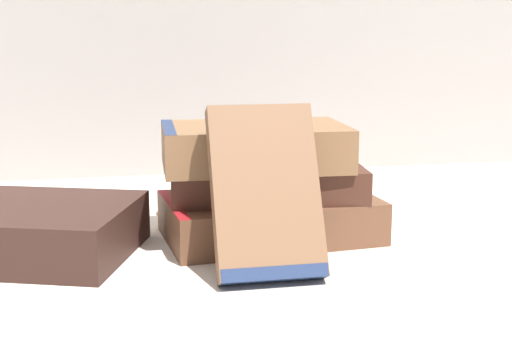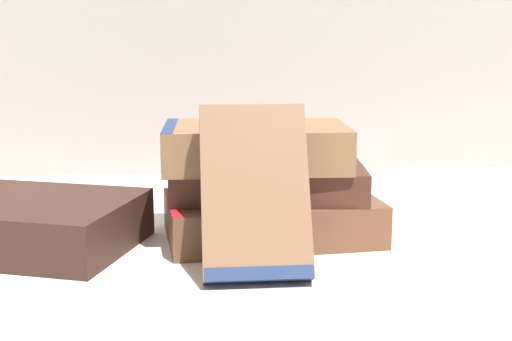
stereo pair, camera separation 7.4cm
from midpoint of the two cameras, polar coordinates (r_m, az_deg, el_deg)
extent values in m
plane|color=beige|center=(0.76, 0.43, -5.98)|extent=(3.00, 3.00, 0.00)
cube|color=brown|center=(0.78, 3.99, -3.83)|extent=(0.24, 0.16, 0.05)
cube|color=maroon|center=(0.76, -3.82, -4.23)|extent=(0.02, 0.14, 0.05)
cube|color=#422319|center=(0.78, 3.74, -0.83)|extent=(0.22, 0.14, 0.03)
cube|color=maroon|center=(0.78, -3.40, -0.84)|extent=(0.02, 0.12, 0.04)
cube|color=brown|center=(0.76, 2.79, 1.93)|extent=(0.20, 0.13, 0.05)
cube|color=navy|center=(0.75, -4.08, 1.86)|extent=(0.02, 0.12, 0.05)
cube|color=#331E19|center=(0.77, -15.68, -4.09)|extent=(0.27, 0.23, 0.05)
cube|color=brown|center=(0.65, 3.16, -1.76)|extent=(0.10, 0.09, 0.16)
cube|color=navy|center=(0.64, 3.55, -8.38)|extent=(0.10, 0.02, 0.02)
cylinder|color=silver|center=(0.75, 4.50, 3.82)|extent=(0.05, 0.05, 0.01)
torus|color=tan|center=(0.75, 4.50, 3.82)|extent=(0.05, 0.05, 0.01)
sphere|color=tan|center=(0.78, 4.18, 4.07)|extent=(0.01, 0.01, 0.01)
torus|color=#4C3828|center=(0.89, -3.52, -3.19)|extent=(0.04, 0.04, 0.00)
torus|color=#4C3828|center=(0.90, -0.24, -3.04)|extent=(0.04, 0.04, 0.00)
cylinder|color=#4C3828|center=(0.90, -1.87, -3.11)|extent=(0.02, 0.01, 0.00)
camera|label=1|loc=(0.04, -87.15, 0.57)|focal=50.00mm
camera|label=2|loc=(0.04, 92.85, -0.57)|focal=50.00mm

